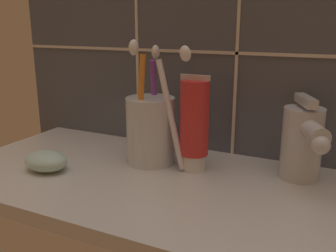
% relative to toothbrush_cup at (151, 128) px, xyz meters
% --- Properties ---
extents(sink_counter, '(0.73, 0.30, 0.02)m').
position_rel_toothbrush_cup_xyz_m(sink_counter, '(0.09, -0.05, -0.07)').
color(sink_counter, silver).
rests_on(sink_counter, ground).
extents(tile_wall_backsplash, '(0.83, 0.02, 0.49)m').
position_rel_toothbrush_cup_xyz_m(tile_wall_backsplash, '(0.09, 0.10, 0.17)').
color(tile_wall_backsplash, '#4C515B').
rests_on(tile_wall_backsplash, ground).
extents(toothbrush_cup, '(0.11, 0.09, 0.19)m').
position_rel_toothbrush_cup_xyz_m(toothbrush_cup, '(0.00, 0.00, 0.00)').
color(toothbrush_cup, silver).
rests_on(toothbrush_cup, sink_counter).
extents(toothpaste_tube, '(0.04, 0.04, 0.14)m').
position_rel_toothbrush_cup_xyz_m(toothpaste_tube, '(0.07, 0.00, 0.01)').
color(toothpaste_tube, white).
rests_on(toothpaste_tube, sink_counter).
extents(sink_faucet, '(0.07, 0.10, 0.12)m').
position_rel_toothbrush_cup_xyz_m(sink_faucet, '(0.22, 0.03, 0.00)').
color(sink_faucet, silver).
rests_on(sink_faucet, sink_counter).
extents(soap_bar, '(0.07, 0.05, 0.03)m').
position_rel_toothbrush_cup_xyz_m(soap_bar, '(-0.12, -0.10, -0.04)').
color(soap_bar, silver).
rests_on(soap_bar, sink_counter).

